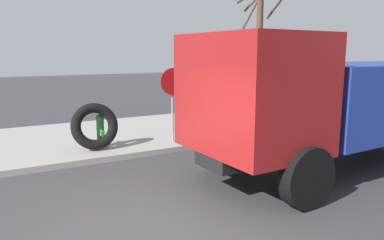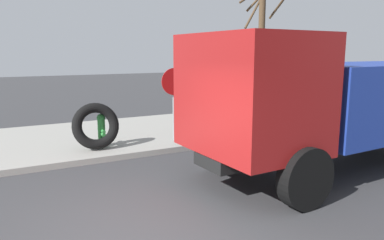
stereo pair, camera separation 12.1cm
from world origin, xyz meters
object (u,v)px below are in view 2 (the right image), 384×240
fire_hydrant (102,129)px  dump_truck_blue (332,100)px  bare_tree (261,36)px  loose_tire (96,126)px  stop_sign (174,91)px

fire_hydrant → dump_truck_blue: size_ratio=0.13×
bare_tree → dump_truck_blue: bearing=-108.3°
loose_tire → dump_truck_blue: dump_truck_blue is taller
fire_hydrant → loose_tire: 0.31m
stop_sign → bare_tree: 3.90m
loose_tire → bare_tree: size_ratio=0.21×
fire_hydrant → bare_tree: bearing=3.3°
loose_tire → bare_tree: (5.74, 0.51, 2.40)m
fire_hydrant → stop_sign: size_ratio=0.43×
bare_tree → loose_tire: bearing=-174.9°
loose_tire → dump_truck_blue: bearing=-41.4°
stop_sign → bare_tree: bare_tree is taller
fire_hydrant → stop_sign: 2.26m
stop_sign → fire_hydrant: bearing=172.8°
fire_hydrant → loose_tire: loose_tire is taller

